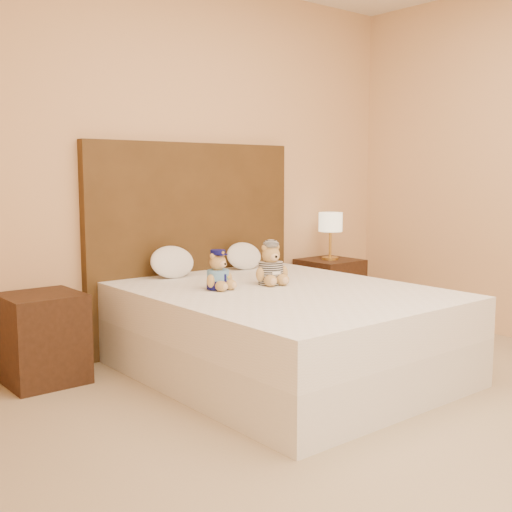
{
  "coord_description": "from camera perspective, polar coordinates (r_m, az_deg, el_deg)",
  "views": [
    {
      "loc": [
        -2.66,
        -1.79,
        1.27
      ],
      "look_at": [
        -0.01,
        1.45,
        0.74
      ],
      "focal_mm": 45.0,
      "sensor_mm": 36.0,
      "label": 1
    }
  ],
  "objects": [
    {
      "name": "room_walls",
      "position": [
        3.52,
        10.88,
        15.94
      ],
      "size": [
        4.04,
        4.52,
        2.72
      ],
      "color": "#DCAA78",
      "rests_on": "ground"
    },
    {
      "name": "teddy_police",
      "position": [
        4.03,
        -3.4,
        -1.25
      ],
      "size": [
        0.24,
        0.23,
        0.25
      ],
      "primitive_type": null,
      "rotation": [
        0.0,
        0.0,
        0.14
      ],
      "color": "#A77A41",
      "rests_on": "bed"
    },
    {
      "name": "pillow_right",
      "position": [
        4.89,
        -1.08,
        0.12
      ],
      "size": [
        0.31,
        0.2,
        0.22
      ],
      "primitive_type": "ellipsoid",
      "color": "white",
      "rests_on": "bed"
    },
    {
      "name": "nightstand_left",
      "position": [
        4.16,
        -18.43,
        -6.94
      ],
      "size": [
        0.45,
        0.45,
        0.55
      ],
      "primitive_type": "cube",
      "color": "#361E11",
      "rests_on": "ground"
    },
    {
      "name": "pillow_left",
      "position": [
        4.53,
        -7.46,
        -0.39
      ],
      "size": [
        0.34,
        0.22,
        0.24
      ],
      "primitive_type": "ellipsoid",
      "color": "white",
      "rests_on": "bed"
    },
    {
      "name": "nightstand_right",
      "position": [
        5.53,
        6.55,
        -3.13
      ],
      "size": [
        0.45,
        0.45,
        0.55
      ],
      "primitive_type": "cube",
      "color": "#361E11",
      "rests_on": "ground"
    },
    {
      "name": "lamp",
      "position": [
        5.46,
        6.64,
        2.8
      ],
      "size": [
        0.2,
        0.2,
        0.4
      ],
      "color": "gold",
      "rests_on": "nightstand_right"
    },
    {
      "name": "headboard",
      "position": [
        4.83,
        -5.59,
        1.06
      ],
      "size": [
        1.75,
        0.08,
        1.5
      ],
      "primitive_type": "cube",
      "color": "#4A3116",
      "rests_on": "ground"
    },
    {
      "name": "teddy_prisoner",
      "position": [
        4.21,
        1.33,
        -0.69
      ],
      "size": [
        0.29,
        0.28,
        0.27
      ],
      "primitive_type": null,
      "rotation": [
        0.0,
        0.0,
        -0.22
      ],
      "color": "#A77A41",
      "rests_on": "bed"
    },
    {
      "name": "bed",
      "position": [
        4.12,
        2.36,
        -6.7
      ],
      "size": [
        1.6,
        2.0,
        0.55
      ],
      "color": "white",
      "rests_on": "ground"
    },
    {
      "name": "ground",
      "position": [
        3.45,
        16.17,
        -14.65
      ],
      "size": [
        4.0,
        4.5,
        0.0
      ],
      "primitive_type": "cube",
      "color": "tan",
      "rests_on": "ground"
    }
  ]
}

